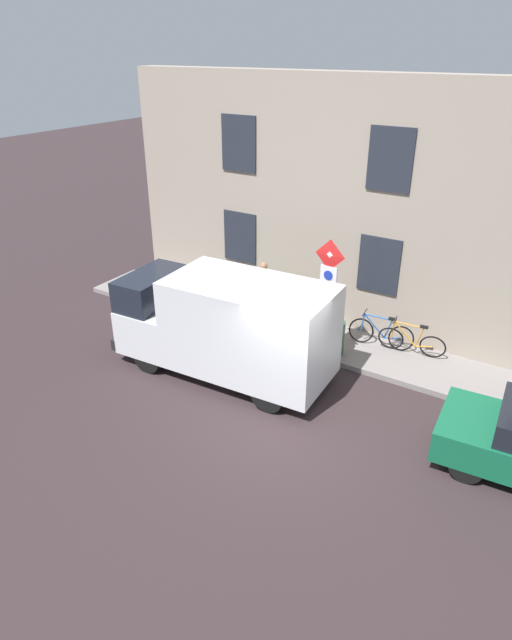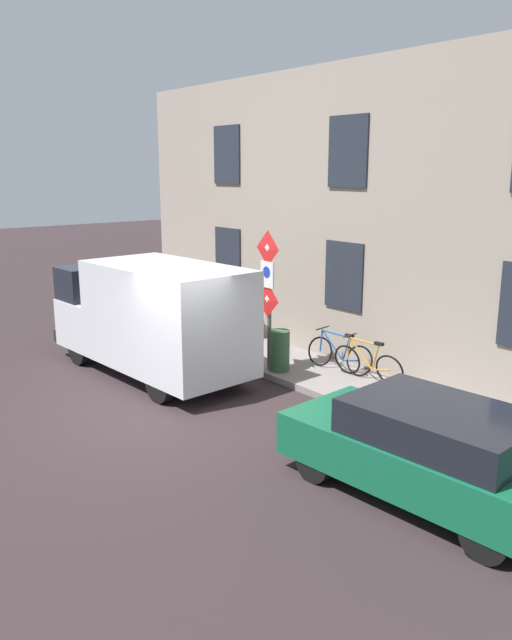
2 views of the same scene
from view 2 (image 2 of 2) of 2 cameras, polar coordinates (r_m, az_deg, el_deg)
ground_plane at (r=11.97m, az=-7.54°, el=-8.42°), size 80.00×80.00×0.00m
sidewalk_slab at (r=14.04m, az=5.06°, el=-4.71°), size 1.91×17.67×0.14m
building_facade at (r=14.32m, az=9.11°, el=8.88°), size 0.75×15.67×6.66m
sign_post_stacked at (r=13.52m, az=1.07°, el=3.15°), size 0.16×0.56×2.94m
delivery_van at (r=13.93m, az=-9.38°, el=0.41°), size 2.29×5.43×2.50m
parked_hatchback at (r=9.08m, az=15.36°, el=-11.15°), size 2.01×4.11×1.38m
bicycle_orange at (r=13.38m, az=10.03°, el=-3.81°), size 0.46×1.72×0.89m
bicycle_blue at (r=13.90m, az=7.50°, el=-3.06°), size 0.49×1.72×0.89m
pedestrian at (r=16.05m, az=-2.00°, el=1.36°), size 0.31×0.43×1.72m
litter_bin at (r=13.77m, az=2.14°, el=-2.77°), size 0.44×0.44×0.90m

